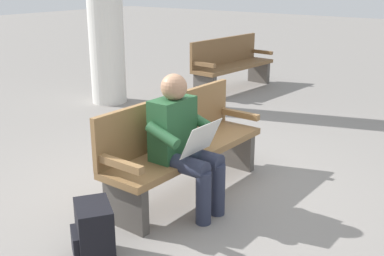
# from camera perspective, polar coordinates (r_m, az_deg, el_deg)

# --- Properties ---
(ground_plane) EXTENTS (40.00, 40.00, 0.00)m
(ground_plane) POSITION_cam_1_polar(r_m,az_deg,el_deg) (4.45, -0.52, -7.82)
(ground_plane) COLOR gray
(bench_near) EXTENTS (1.81, 0.50, 0.90)m
(bench_near) POSITION_cam_1_polar(r_m,az_deg,el_deg) (4.31, -1.28, -2.06)
(bench_near) COLOR olive
(bench_near) RESTS_ON ground
(person_seated) EXTENTS (0.57, 0.58, 1.18)m
(person_seated) POSITION_cam_1_polar(r_m,az_deg,el_deg) (3.92, -1.08, -1.51)
(person_seated) COLOR #23512D
(person_seated) RESTS_ON ground
(backpack) EXTENTS (0.39, 0.42, 0.43)m
(backpack) POSITION_cam_1_polar(r_m,az_deg,el_deg) (3.46, -11.80, -12.34)
(backpack) COLOR black
(backpack) RESTS_ON ground
(bench_far) EXTENTS (1.83, 0.61, 0.90)m
(bench_far) POSITION_cam_1_polar(r_m,az_deg,el_deg) (8.38, 4.71, 7.78)
(bench_far) COLOR brown
(bench_far) RESTS_ON ground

